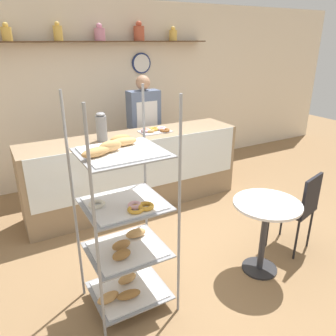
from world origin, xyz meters
name	(u,v)px	position (x,y,z in m)	size (l,w,h in m)	color
ground_plane	(190,257)	(0.00, 0.00, 0.00)	(14.00, 14.00, 0.00)	olive
back_wall	(100,93)	(0.00, 2.63, 1.37)	(10.00, 0.30, 2.70)	beige
display_counter	(135,171)	(0.00, 1.38, 0.50)	(2.88, 0.62, 0.99)	#937A5B
pastry_rack	(124,224)	(-0.82, -0.27, 0.78)	(0.66, 0.60, 1.82)	gray
person_worker	(144,127)	(0.43, 1.97, 0.91)	(0.47, 0.23, 1.67)	#282833
cafe_table	(265,221)	(0.49, -0.51, 0.55)	(0.63, 0.63, 0.75)	#262628
cafe_chair	(301,205)	(1.06, -0.44, 0.55)	(0.47, 0.47, 0.89)	black
coffee_carafe	(101,127)	(-0.44, 1.33, 1.16)	(0.13, 0.13, 0.35)	gray
donut_tray_counter	(154,130)	(0.30, 1.38, 1.02)	(0.41, 0.28, 0.05)	silver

